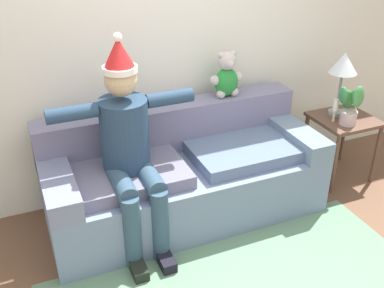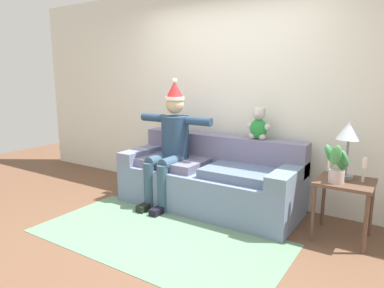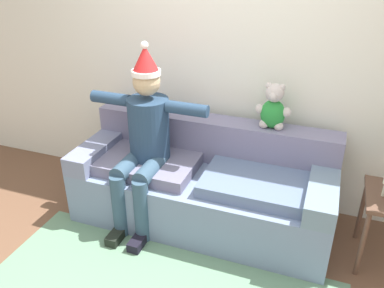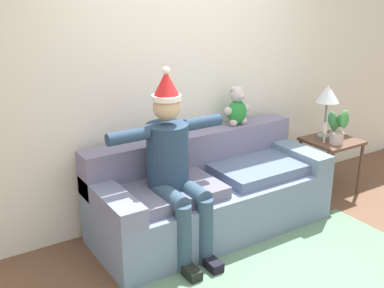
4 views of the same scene
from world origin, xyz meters
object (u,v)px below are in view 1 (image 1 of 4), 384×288
(person_seated, at_px, (129,145))
(table_lamp, at_px, (344,66))
(teddy_bear, at_px, (227,76))
(candle_short, at_px, (358,97))
(potted_plant, at_px, (350,104))
(candle_tall, at_px, (335,108))
(side_table, at_px, (343,128))
(couch, at_px, (183,175))

(person_seated, bearing_deg, table_lamp, 6.11)
(teddy_bear, xyz_separation_m, candle_short, (1.16, -0.27, -0.27))
(potted_plant, height_order, candle_short, potted_plant)
(table_lamp, height_order, candle_tall, table_lamp)
(teddy_bear, height_order, side_table, teddy_bear)
(couch, distance_m, table_lamp, 1.65)
(couch, xyz_separation_m, potted_plant, (1.44, -0.16, 0.43))
(side_table, bearing_deg, table_lamp, 100.35)
(couch, bearing_deg, person_seated, -160.77)
(person_seated, relative_size, teddy_bear, 4.03)
(couch, height_order, potted_plant, potted_plant)
(teddy_bear, distance_m, side_table, 1.19)
(table_lamp, distance_m, candle_short, 0.34)
(side_table, distance_m, table_lamp, 0.55)
(teddy_bear, relative_size, candle_short, 1.60)
(teddy_bear, xyz_separation_m, side_table, (1.02, -0.31, -0.52))
(person_seated, height_order, candle_tall, person_seated)
(table_lamp, height_order, potted_plant, table_lamp)
(couch, xyz_separation_m, person_seated, (-0.46, -0.16, 0.45))
(teddy_bear, distance_m, table_lamp, 1.02)
(couch, distance_m, side_table, 1.52)
(side_table, xyz_separation_m, candle_tall, (-0.14, -0.02, 0.22))
(person_seated, height_order, potted_plant, person_seated)
(teddy_bear, xyz_separation_m, candle_tall, (0.88, -0.33, -0.29))
(candle_short, bearing_deg, couch, 179.61)
(teddy_bear, bearing_deg, person_seated, -156.12)
(table_lamp, relative_size, potted_plant, 1.49)
(side_table, bearing_deg, person_seated, -176.80)
(teddy_bear, height_order, table_lamp, teddy_bear)
(potted_plant, bearing_deg, candle_short, 34.85)
(side_table, relative_size, table_lamp, 1.04)
(couch, relative_size, potted_plant, 5.70)
(potted_plant, bearing_deg, table_lamp, 76.35)
(side_table, distance_m, candle_tall, 0.27)
(candle_tall, bearing_deg, side_table, 7.94)
(table_lamp, bearing_deg, teddy_bear, 167.96)
(person_seated, bearing_deg, potted_plant, 0.09)
(teddy_bear, distance_m, candle_tall, 0.98)
(candle_tall, distance_m, candle_short, 0.29)
(candle_tall, height_order, candle_short, candle_short)
(couch, xyz_separation_m, candle_short, (1.66, -0.01, 0.40))
(table_lamp, bearing_deg, side_table, -79.65)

